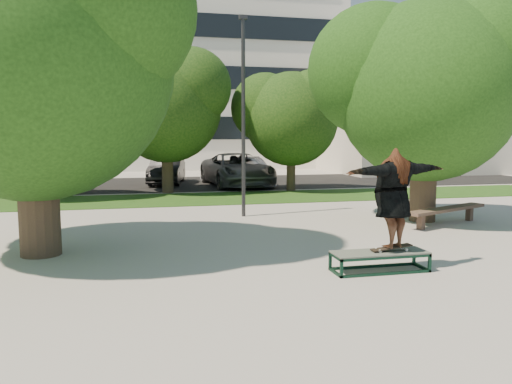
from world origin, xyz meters
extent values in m
plane|color=#9A948D|center=(0.00, 0.00, 0.00)|extent=(120.00, 120.00, 0.00)
cube|color=#174012|center=(1.00, 9.50, 0.01)|extent=(30.00, 4.00, 0.02)
cube|color=black|center=(0.00, 16.00, 0.01)|extent=(40.00, 8.00, 0.01)
cylinder|color=#38281E|center=(-4.20, 1.00, 1.60)|extent=(0.84, 0.84, 3.20)
sphere|color=#193B10|center=(-4.20, 1.00, 4.07)|extent=(5.80, 5.80, 5.80)
sphere|color=#193B10|center=(-2.90, 0.42, 5.08)|extent=(4.06, 4.06, 4.06)
cylinder|color=#38281E|center=(6.00, 3.00, 1.50)|extent=(0.76, 0.76, 3.00)
sphere|color=#193B10|center=(6.00, 3.00, 3.78)|extent=(5.20, 5.20, 5.20)
sphere|color=#193B10|center=(4.70, 3.78, 4.43)|extent=(3.90, 3.90, 3.90)
sphere|color=#193B10|center=(7.17, 2.48, 4.69)|extent=(3.64, 3.64, 3.64)
cylinder|color=#38281E|center=(-6.50, 11.00, 1.40)|extent=(0.44, 0.44, 2.80)
sphere|color=black|center=(-6.50, 11.00, 3.46)|extent=(4.40, 4.40, 4.40)
sphere|color=black|center=(-5.51, 10.56, 4.23)|extent=(3.08, 3.08, 3.08)
cylinder|color=#38281E|center=(-1.00, 12.00, 1.50)|extent=(0.50, 0.50, 3.00)
sphere|color=black|center=(-1.00, 12.00, 3.72)|extent=(4.80, 4.80, 4.80)
sphere|color=black|center=(-2.20, 12.72, 4.32)|extent=(3.60, 3.60, 3.60)
sphere|color=black|center=(0.08, 11.52, 4.56)|extent=(3.36, 3.36, 3.36)
cylinder|color=#38281E|center=(4.50, 11.50, 1.30)|extent=(0.40, 0.40, 2.60)
sphere|color=black|center=(4.50, 11.50, 3.23)|extent=(4.20, 4.20, 4.20)
sphere|color=black|center=(3.45, 12.13, 3.75)|extent=(3.15, 3.15, 3.15)
sphere|color=black|center=(5.45, 11.08, 3.96)|extent=(2.94, 2.94, 2.94)
cylinder|color=#2D2D30|center=(1.00, 5.00, 3.00)|extent=(0.12, 0.12, 6.00)
cube|color=#2D2D30|center=(1.00, 5.00, 6.05)|extent=(0.25, 0.15, 0.12)
cube|color=silver|center=(-2.00, 32.00, 8.00)|extent=(30.00, 14.00, 16.00)
cube|color=black|center=(-2.00, 24.94, 3.00)|extent=(27.60, 0.12, 1.60)
cube|color=black|center=(-2.00, 24.94, 6.50)|extent=(27.60, 0.12, 1.60)
cube|color=black|center=(-2.00, 24.94, 10.00)|extent=(27.60, 0.12, 1.60)
cube|color=beige|center=(18.00, 22.00, 4.00)|extent=(15.00, 10.00, 8.00)
cube|color=#475147|center=(2.24, -1.77, 0.36)|extent=(1.80, 0.60, 0.03)
cylinder|color=white|center=(2.20, -1.85, 0.40)|extent=(0.06, 0.03, 0.06)
cylinder|color=white|center=(2.20, -1.69, 0.40)|extent=(0.06, 0.03, 0.06)
cylinder|color=white|center=(2.74, -1.85, 0.40)|extent=(0.06, 0.03, 0.06)
cylinder|color=white|center=(2.74, -1.69, 0.40)|extent=(0.06, 0.03, 0.06)
cube|color=black|center=(2.47, -1.77, 0.44)|extent=(0.78, 0.20, 0.10)
imported|color=brown|center=(2.47, -1.77, 1.38)|extent=(2.36, 1.19, 1.86)
cube|color=brown|center=(5.23, 1.78, 0.22)|extent=(0.21, 0.21, 0.43)
cube|color=brown|center=(7.40, 2.73, 0.22)|extent=(0.21, 0.21, 0.43)
cube|color=brown|center=(6.31, 2.25, 0.45)|extent=(3.13, 1.69, 0.09)
imported|color=#B3B4B8|center=(-5.52, 13.50, 0.64)|extent=(1.52, 3.75, 1.27)
imported|color=black|center=(-0.85, 15.98, 0.72)|extent=(2.23, 4.58, 1.45)
imported|color=#5C5D62|center=(2.50, 14.18, 0.81)|extent=(3.19, 6.07, 1.63)
imported|color=#B8B8BD|center=(3.28, 14.47, 0.70)|extent=(2.26, 4.93, 1.40)
camera|label=1|loc=(-2.03, -10.15, 2.55)|focal=35.00mm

